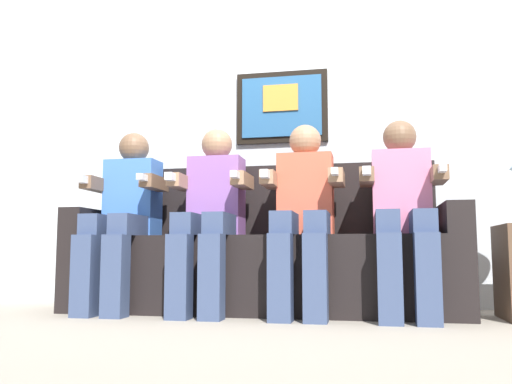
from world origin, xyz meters
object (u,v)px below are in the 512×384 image
at_px(couch, 262,259).
at_px(person_right_center, 303,208).
at_px(person_left_center, 211,209).
at_px(person_rightmost, 403,206).
at_px(person_leftmost, 124,211).

xyz_separation_m(couch, person_right_center, (0.27, -0.17, 0.29)).
xyz_separation_m(person_left_center, person_right_center, (0.55, 0.00, 0.00)).
distance_m(person_right_center, person_rightmost, 0.55).
bearing_deg(person_right_center, person_rightmost, 0.00).
relative_size(person_right_center, person_rightmost, 1.00).
bearing_deg(person_rightmost, couch, 168.37).
bearing_deg(person_right_center, person_leftmost, 180.00).
xyz_separation_m(couch, person_leftmost, (-0.82, -0.17, 0.29)).
distance_m(couch, person_left_center, 0.44).
height_order(person_left_center, person_rightmost, same).
bearing_deg(person_left_center, person_right_center, 0.00).
relative_size(couch, person_leftmost, 2.10).
distance_m(person_left_center, person_rightmost, 1.09).
height_order(couch, person_left_center, person_left_center).
height_order(person_leftmost, person_right_center, same).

